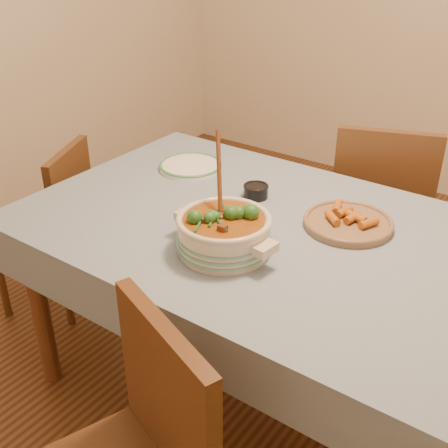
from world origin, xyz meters
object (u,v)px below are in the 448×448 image
object	(u,v)px
chair_left	(56,220)
dining_table	(264,249)
stew_casserole	(224,230)
white_plate	(191,166)
condiment_bowl	(256,190)
chair_far	(379,206)
fried_plate	(348,221)

from	to	relation	value
chair_left	dining_table	bearing A→B (deg)	67.54
stew_casserole	white_plate	bearing A→B (deg)	137.56
condiment_bowl	chair_far	xyz separation A→B (m)	(0.25, 0.66, -0.27)
chair_far	condiment_bowl	bearing A→B (deg)	49.49
white_plate	condiment_bowl	world-z (taller)	condiment_bowl
condiment_bowl	fried_plate	bearing A→B (deg)	-1.24
white_plate	condiment_bowl	xyz separation A→B (m)	(0.36, -0.07, 0.02)
dining_table	chair_far	xyz separation A→B (m)	(0.10, 0.83, -0.15)
fried_plate	chair_far	bearing A→B (deg)	100.42
stew_casserole	chair_left	world-z (taller)	stew_casserole
dining_table	chair_far	bearing A→B (deg)	82.82
fried_plate	chair_left	distance (m)	1.36
dining_table	white_plate	bearing A→B (deg)	155.11
stew_casserole	chair_left	size ratio (longest dim) A/B	0.46
condiment_bowl	fried_plate	distance (m)	0.37
stew_casserole	chair_left	xyz separation A→B (m)	(-1.06, 0.17, -0.38)
dining_table	condiment_bowl	world-z (taller)	condiment_bowl
dining_table	chair_left	bearing A→B (deg)	-177.87
white_plate	condiment_bowl	bearing A→B (deg)	-10.80
fried_plate	white_plate	bearing A→B (deg)	174.00
white_plate	fried_plate	size ratio (longest dim) A/B	0.71
chair_far	chair_left	world-z (taller)	chair_far
stew_casserole	fried_plate	bearing A→B (deg)	55.72
white_plate	condiment_bowl	distance (m)	0.37
fried_plate	chair_left	bearing A→B (deg)	-171.41
dining_table	fried_plate	size ratio (longest dim) A/B	4.50
dining_table	chair_left	distance (m)	1.10
dining_table	stew_casserole	distance (m)	0.27
white_plate	chair_far	world-z (taller)	chair_far
white_plate	stew_casserole	bearing A→B (deg)	-42.44
chair_far	dining_table	bearing A→B (deg)	62.91
white_plate	chair_left	bearing A→B (deg)	-154.51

